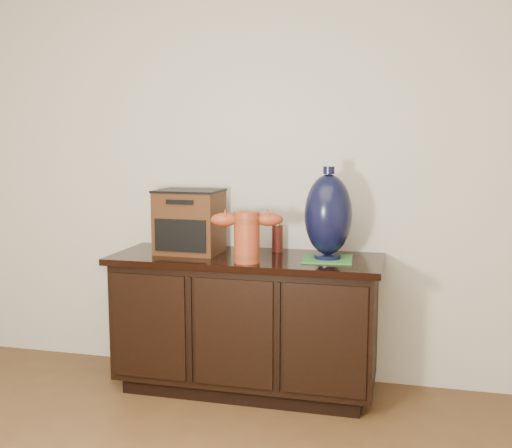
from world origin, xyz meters
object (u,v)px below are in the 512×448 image
(spray_can, at_px, (277,236))
(terracotta_vessel, at_px, (247,234))
(sideboard, at_px, (246,322))
(tv_radio, at_px, (190,221))
(lamp_base, at_px, (328,215))

(spray_can, bearing_deg, terracotta_vessel, -104.84)
(sideboard, xyz_separation_m, spray_can, (0.14, 0.16, 0.46))
(terracotta_vessel, distance_m, spray_can, 0.35)
(terracotta_vessel, distance_m, tv_radio, 0.42)
(tv_radio, distance_m, lamp_base, 0.77)
(terracotta_vessel, bearing_deg, spray_can, 60.17)
(lamp_base, bearing_deg, tv_radio, 178.80)
(terracotta_vessel, relative_size, tv_radio, 1.04)
(tv_radio, xyz_separation_m, lamp_base, (0.77, -0.02, 0.06))
(tv_radio, height_order, spray_can, tv_radio)
(spray_can, bearing_deg, tv_radio, -162.74)
(tv_radio, bearing_deg, lamp_base, 0.31)
(terracotta_vessel, xyz_separation_m, spray_can, (0.09, 0.34, -0.06))
(terracotta_vessel, xyz_separation_m, tv_radio, (-0.38, 0.19, 0.03))
(sideboard, bearing_deg, lamp_base, 0.46)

